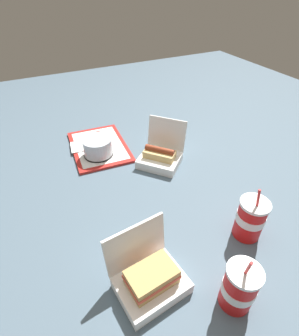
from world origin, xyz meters
name	(u,v)px	position (x,y,z in m)	size (l,w,h in m)	color
ground_plane	(155,182)	(0.00, 0.00, 0.00)	(3.20, 3.20, 0.00)	#4C6070
food_tray	(99,147)	(-0.36, -0.13, 0.01)	(0.39, 0.29, 0.01)	red
cake_container	(98,148)	(-0.28, -0.16, 0.05)	(0.14, 0.14, 0.08)	black
ketchup_cup	(98,135)	(-0.44, -0.11, 0.03)	(0.04, 0.04, 0.02)	white
napkin_stack	(81,146)	(-0.39, -0.21, 0.02)	(0.10, 0.10, 0.00)	white
plastic_fork	(107,134)	(-0.44, -0.06, 0.02)	(0.11, 0.01, 0.01)	white
clamshell_hotdog_corner	(160,156)	(-0.11, 0.08, 0.04)	(0.25, 0.25, 0.19)	white
clamshell_sandwich_back	(150,278)	(0.40, -0.22, 0.04)	(0.18, 0.20, 0.18)	white
soda_cup_right	(250,219)	(0.38, 0.15, 0.08)	(0.09, 0.09, 0.21)	red
soda_cup_back	(239,287)	(0.54, -0.03, 0.07)	(0.09, 0.09, 0.21)	red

